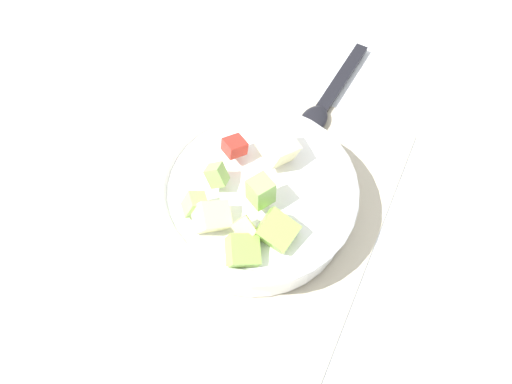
# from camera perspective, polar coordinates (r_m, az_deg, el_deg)

# --- Properties ---
(ground_plane) EXTENTS (2.40, 2.40, 0.00)m
(ground_plane) POSITION_cam_1_polar(r_m,az_deg,el_deg) (0.73, -1.09, -1.84)
(ground_plane) COLOR silver
(placemat) EXTENTS (0.41, 0.33, 0.01)m
(placemat) POSITION_cam_1_polar(r_m,az_deg,el_deg) (0.73, -1.09, -1.72)
(placemat) COLOR #BCB299
(placemat) RESTS_ON ground_plane
(salad_bowl) EXTENTS (0.25, 0.25, 0.11)m
(salad_bowl) POSITION_cam_1_polar(r_m,az_deg,el_deg) (0.69, -0.03, -0.42)
(salad_bowl) COLOR white
(salad_bowl) RESTS_ON placemat
(serving_spoon) EXTENTS (0.20, 0.04, 0.01)m
(serving_spoon) POSITION_cam_1_polar(r_m,az_deg,el_deg) (0.82, 6.95, 8.88)
(serving_spoon) COLOR black
(serving_spoon) RESTS_ON placemat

